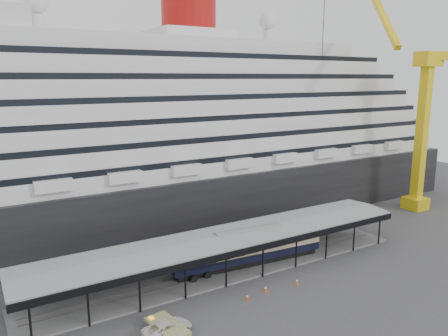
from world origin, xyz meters
The scene contains 9 objects.
ground centered at (0.00, 0.00, 0.00)m, with size 200.00×200.00×0.00m, color #3D3D40.
cruise_ship centered at (0.05, 32.00, 18.35)m, with size 130.00×30.00×43.90m.
platform_canopy centered at (0.00, 5.00, 2.36)m, with size 56.00×9.18×5.30m.
crane_yellow centered at (47.06, 10.54, 19.96)m, with size 23.83×18.78×47.60m.
port_truck centered at (-13.64, -4.88, 0.75)m, with size 2.47×5.36×1.49m, color silver.
pullman_carriage centered at (3.24, 5.00, 2.73)m, with size 23.16×4.92×22.57m.
traffic_cone_left centered at (-2.44, -3.23, 0.38)m, with size 0.49×0.49×0.76m.
traffic_cone_mid centered at (0.72, -2.67, 0.42)m, with size 0.52×0.52×0.85m.
traffic_cone_right centered at (5.43, -3.17, 0.38)m, with size 0.47×0.47×0.77m.
Camera 1 is at (-29.86, -43.17, 26.39)m, focal length 35.00 mm.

